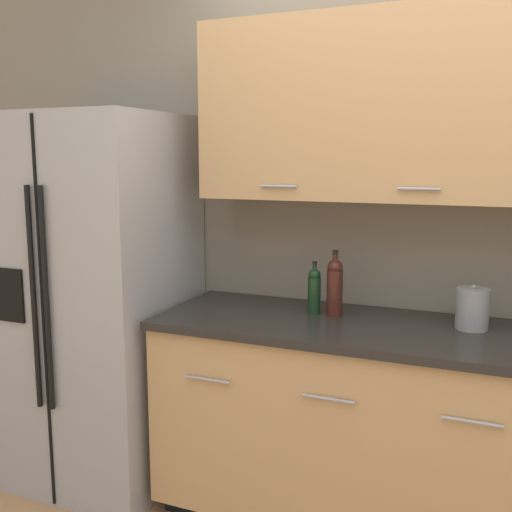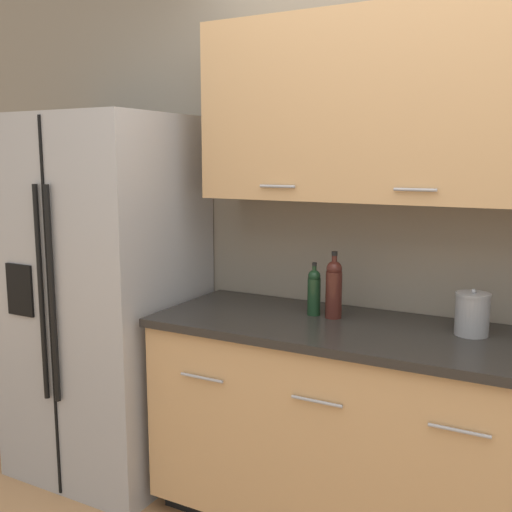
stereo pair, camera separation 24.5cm
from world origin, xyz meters
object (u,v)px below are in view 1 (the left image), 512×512
(wine_bottle, at_px, (335,286))
(oil_bottle, at_px, (314,290))
(refrigerator, at_px, (96,301))
(steel_canister, at_px, (472,309))

(wine_bottle, xyz_separation_m, oil_bottle, (-0.09, 0.00, -0.03))
(refrigerator, bearing_deg, oil_bottle, 6.56)
(refrigerator, xyz_separation_m, wine_bottle, (1.16, 0.12, 0.15))
(refrigerator, height_order, oil_bottle, refrigerator)
(refrigerator, xyz_separation_m, oil_bottle, (1.07, 0.12, 0.12))
(oil_bottle, bearing_deg, refrigerator, -173.44)
(refrigerator, distance_m, wine_bottle, 1.18)
(oil_bottle, xyz_separation_m, steel_canister, (0.65, 0.01, -0.02))
(refrigerator, distance_m, oil_bottle, 1.08)
(oil_bottle, relative_size, steel_canister, 1.27)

